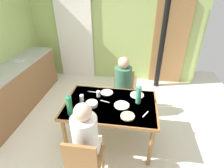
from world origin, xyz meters
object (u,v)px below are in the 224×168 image
object	(u,v)px
serving_bowl_center	(92,104)
water_bottle_green_near	(139,94)
chair_far_diner	(123,90)
person_far_diner	(123,81)
chair_near_diner	(84,160)
person_near_diner	(85,134)
dining_table	(111,108)
water_bottle_green_far	(69,105)
kitchen_counter	(14,90)

from	to	relation	value
serving_bowl_center	water_bottle_green_near	bearing A→B (deg)	14.15
chair_far_diner	person_far_diner	distance (m)	0.31
chair_near_diner	person_near_diner	size ratio (longest dim) A/B	1.13
person_far_diner	chair_far_diner	bearing A→B (deg)	-90.00
person_near_diner	person_far_diner	world-z (taller)	same
chair_near_diner	serving_bowl_center	distance (m)	0.77
dining_table	serving_bowl_center	size ratio (longest dim) A/B	7.95
person_far_diner	serving_bowl_center	xyz separation A→B (m)	(-0.38, -0.74, -0.00)
chair_near_diner	person_far_diner	distance (m)	1.52
chair_near_diner	person_near_diner	distance (m)	0.31
chair_far_diner	person_far_diner	xyz separation A→B (m)	(-0.00, -0.14, 0.28)
person_far_diner	water_bottle_green_near	xyz separation A→B (m)	(0.28, -0.57, 0.11)
chair_far_diner	person_near_diner	distance (m)	1.52
dining_table	water_bottle_green_far	distance (m)	0.63
chair_near_diner	serving_bowl_center	bearing A→B (deg)	95.53
dining_table	serving_bowl_center	distance (m)	0.29
chair_far_diner	serving_bowl_center	bearing A→B (deg)	66.23
person_far_diner	person_near_diner	bearing A→B (deg)	76.56
chair_near_diner	chair_far_diner	xyz separation A→B (m)	(0.32, 1.59, 0.00)
chair_far_diner	person_far_diner	bearing A→B (deg)	90.00
person_far_diner	water_bottle_green_near	world-z (taller)	person_far_diner
chair_far_diner	water_bottle_green_near	world-z (taller)	water_bottle_green_near
water_bottle_green_near	serving_bowl_center	bearing A→B (deg)	-165.85
kitchen_counter	person_far_diner	bearing A→B (deg)	2.32
chair_far_diner	chair_near_diner	bearing A→B (deg)	78.80
water_bottle_green_far	serving_bowl_center	xyz separation A→B (m)	(0.24, 0.23, -0.12)
dining_table	water_bottle_green_near	world-z (taller)	water_bottle_green_near
water_bottle_green_near	dining_table	bearing A→B (deg)	-167.42
person_near_diner	dining_table	bearing A→B (deg)	73.71
person_near_diner	person_far_diner	size ratio (longest dim) A/B	1.00
kitchen_counter	person_far_diner	xyz separation A→B (m)	(2.14, 0.09, 0.33)
person_near_diner	water_bottle_green_far	size ratio (longest dim) A/B	2.45
person_near_diner	water_bottle_green_far	bearing A→B (deg)	131.16
chair_far_diner	serving_bowl_center	world-z (taller)	chair_far_diner
person_far_diner	water_bottle_green_near	size ratio (longest dim) A/B	2.51
dining_table	chair_near_diner	world-z (taller)	chair_near_diner
person_near_diner	person_far_diner	bearing A→B (deg)	76.56
person_far_diner	serving_bowl_center	distance (m)	0.83
chair_near_diner	water_bottle_green_far	world-z (taller)	water_bottle_green_far
person_near_diner	chair_far_diner	bearing A→B (deg)	77.78
kitchen_counter	chair_far_diner	size ratio (longest dim) A/B	2.94
person_near_diner	person_far_diner	xyz separation A→B (m)	(0.32, 1.32, 0.00)
dining_table	chair_near_diner	distance (m)	0.84
chair_far_diner	water_bottle_green_far	distance (m)	1.33
water_bottle_green_near	chair_near_diner	bearing A→B (deg)	-123.73
person_far_diner	dining_table	bearing A→B (deg)	79.48
chair_near_diner	person_far_diner	bearing A→B (deg)	77.78
kitchen_counter	water_bottle_green_far	xyz separation A→B (m)	(1.52, -0.88, 0.45)
water_bottle_green_far	person_near_diner	bearing A→B (deg)	-48.84
person_near_diner	serving_bowl_center	distance (m)	0.59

